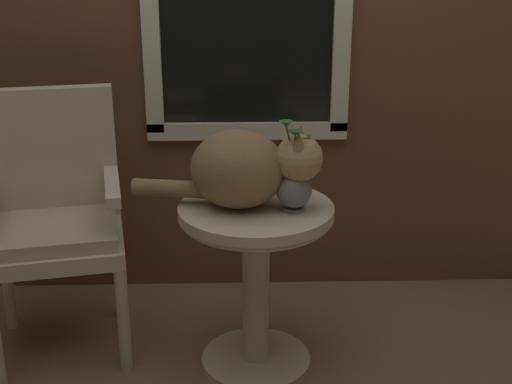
{
  "coord_description": "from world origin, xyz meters",
  "views": [
    {
      "loc": [
        0.05,
        -1.93,
        1.46
      ],
      "look_at": [
        0.11,
        0.21,
        0.67
      ],
      "focal_mm": 47.92,
      "sensor_mm": 36.0,
      "label": 1
    }
  ],
  "objects_px": {
    "wicker_chair": "(54,210)",
    "cat": "(245,168)",
    "wicker_side_table": "(256,257)",
    "pewter_vase_with_ivy": "(294,185)"
  },
  "relations": [
    {
      "from": "wicker_chair",
      "to": "cat",
      "type": "distance_m",
      "value": 0.76
    },
    {
      "from": "wicker_side_table",
      "to": "wicker_chair",
      "type": "bearing_deg",
      "value": 164.79
    },
    {
      "from": "wicker_chair",
      "to": "pewter_vase_with_ivy",
      "type": "xyz_separation_m",
      "value": [
        0.86,
        -0.24,
        0.18
      ]
    },
    {
      "from": "wicker_chair",
      "to": "pewter_vase_with_ivy",
      "type": "distance_m",
      "value": 0.91
    },
    {
      "from": "wicker_chair",
      "to": "wicker_side_table",
      "type": "bearing_deg",
      "value": -15.21
    },
    {
      "from": "cat",
      "to": "pewter_vase_with_ivy",
      "type": "height_order",
      "value": "pewter_vase_with_ivy"
    },
    {
      "from": "cat",
      "to": "pewter_vase_with_ivy",
      "type": "bearing_deg",
      "value": -13.72
    },
    {
      "from": "wicker_chair",
      "to": "cat",
      "type": "height_order",
      "value": "wicker_chair"
    },
    {
      "from": "wicker_side_table",
      "to": "pewter_vase_with_ivy",
      "type": "bearing_deg",
      "value": -19.72
    },
    {
      "from": "cat",
      "to": "wicker_side_table",
      "type": "bearing_deg",
      "value": 7.3
    }
  ]
}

